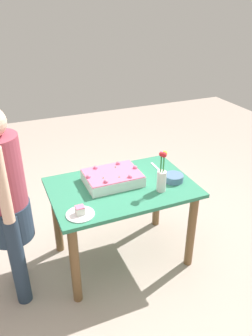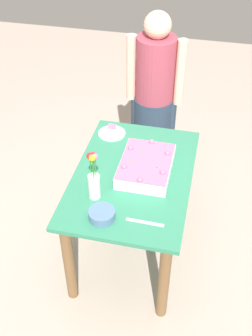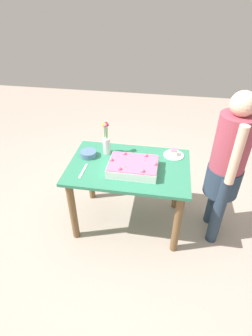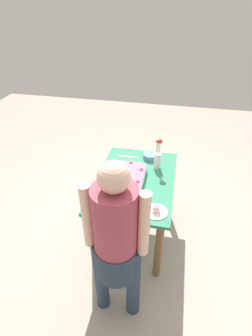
{
  "view_description": "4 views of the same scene",
  "coord_description": "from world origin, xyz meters",
  "px_view_note": "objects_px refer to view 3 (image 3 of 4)",
  "views": [
    {
      "loc": [
        -0.84,
        -2.07,
        2.07
      ],
      "look_at": [
        0.05,
        0.02,
        0.87
      ],
      "focal_mm": 35.0,
      "sensor_mm": 36.0,
      "label": 1
    },
    {
      "loc": [
        2.02,
        0.42,
        2.52
      ],
      "look_at": [
        0.03,
        -0.04,
        0.8
      ],
      "focal_mm": 45.0,
      "sensor_mm": 36.0,
      "label": 2
    },
    {
      "loc": [
        -0.31,
        1.99,
        2.14
      ],
      "look_at": [
        0.01,
        0.09,
        0.77
      ],
      "focal_mm": 28.0,
      "sensor_mm": 36.0,
      "label": 3
    },
    {
      "loc": [
        -2.03,
        -0.33,
        2.28
      ],
      "look_at": [
        0.05,
        0.1,
        0.82
      ],
      "focal_mm": 28.0,
      "sensor_mm": 36.0,
      "label": 4
    }
  ],
  "objects_px": {
    "serving_plate_with_slice": "(174,154)",
    "fruit_bowl": "(88,154)",
    "cake_knife": "(83,171)",
    "person_standing": "(227,163)",
    "sheet_cake": "(133,167)",
    "flower_vase": "(106,141)"
  },
  "relations": [
    {
      "from": "sheet_cake",
      "to": "cake_knife",
      "type": "bearing_deg",
      "value": 10.33
    },
    {
      "from": "sheet_cake",
      "to": "serving_plate_with_slice",
      "type": "xyz_separation_m",
      "value": [
        -0.36,
        -0.32,
        -0.03
      ]
    },
    {
      "from": "sheet_cake",
      "to": "cake_knife",
      "type": "xyz_separation_m",
      "value": [
        0.45,
        0.08,
        -0.04
      ]
    },
    {
      "from": "serving_plate_with_slice",
      "to": "fruit_bowl",
      "type": "xyz_separation_m",
      "value": [
        0.83,
        0.15,
        0.01
      ]
    },
    {
      "from": "person_standing",
      "to": "fruit_bowl",
      "type": "bearing_deg",
      "value": -3.43
    },
    {
      "from": "cake_knife",
      "to": "flower_vase",
      "type": "xyz_separation_m",
      "value": [
        -0.14,
        -0.34,
        0.13
      ]
    },
    {
      "from": "sheet_cake",
      "to": "person_standing",
      "type": "relative_size",
      "value": 0.3
    },
    {
      "from": "serving_plate_with_slice",
      "to": "fruit_bowl",
      "type": "height_order",
      "value": "serving_plate_with_slice"
    },
    {
      "from": "cake_knife",
      "to": "sheet_cake",
      "type": "bearing_deg",
      "value": -78.76
    },
    {
      "from": "flower_vase",
      "to": "person_standing",
      "type": "xyz_separation_m",
      "value": [
        -1.12,
        0.17,
        -0.01
      ]
    },
    {
      "from": "flower_vase",
      "to": "person_standing",
      "type": "relative_size",
      "value": 0.22
    },
    {
      "from": "serving_plate_with_slice",
      "to": "fruit_bowl",
      "type": "bearing_deg",
      "value": 10.57
    },
    {
      "from": "fruit_bowl",
      "to": "person_standing",
      "type": "relative_size",
      "value": 0.11
    },
    {
      "from": "serving_plate_with_slice",
      "to": "person_standing",
      "type": "xyz_separation_m",
      "value": [
        -0.46,
        0.23,
        0.1
      ]
    },
    {
      "from": "sheet_cake",
      "to": "person_standing",
      "type": "height_order",
      "value": "person_standing"
    },
    {
      "from": "cake_knife",
      "to": "person_standing",
      "type": "distance_m",
      "value": 1.28
    },
    {
      "from": "cake_knife",
      "to": "fruit_bowl",
      "type": "relative_size",
      "value": 1.42
    },
    {
      "from": "sheet_cake",
      "to": "cake_knife",
      "type": "height_order",
      "value": "sheet_cake"
    },
    {
      "from": "flower_vase",
      "to": "person_standing",
      "type": "bearing_deg",
      "value": 171.51
    },
    {
      "from": "sheet_cake",
      "to": "person_standing",
      "type": "xyz_separation_m",
      "value": [
        -0.82,
        -0.09,
        0.08
      ]
    },
    {
      "from": "cake_knife",
      "to": "fruit_bowl",
      "type": "distance_m",
      "value": 0.25
    },
    {
      "from": "flower_vase",
      "to": "serving_plate_with_slice",
      "type": "bearing_deg",
      "value": -174.49
    }
  ]
}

